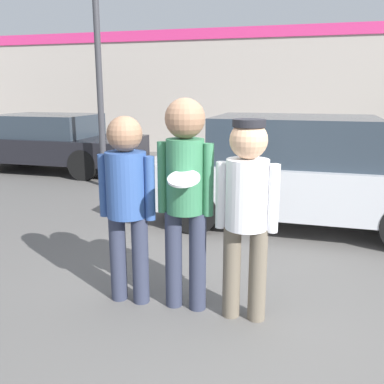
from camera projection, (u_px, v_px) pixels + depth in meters
name	position (u px, v px, depth m)	size (l,w,h in m)	color
ground_plane	(226.00, 315.00, 3.72)	(56.00, 56.00, 0.00)	#5B5956
storefront_building	(293.00, 92.00, 11.91)	(24.00, 0.22, 3.59)	#B2A89E
person_left	(127.00, 194.00, 3.75)	(0.53, 0.36, 1.70)	#2D3347
person_middle_with_frisbee	(185.00, 186.00, 3.60)	(0.49, 0.53, 1.85)	#2D3347
person_right	(247.00, 203.00, 3.45)	(0.51, 0.34, 1.69)	#665B4C
parked_car_near	(297.00, 172.00, 6.07)	(4.22, 1.80, 1.54)	#B7BABF
parked_car_far	(51.00, 142.00, 10.22)	(4.25, 1.93, 1.33)	black
street_lamp	(107.00, 18.00, 7.83)	(1.16, 0.35, 5.14)	#38383D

